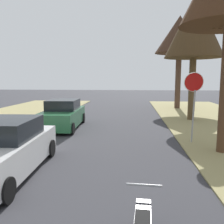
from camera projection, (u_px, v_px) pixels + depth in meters
stop_sign_far at (194, 92)px, 10.14m from camera, size 0.81×0.39×2.96m
street_tree_right_mid_b at (195, 27)px, 15.45m from camera, size 3.73×3.73×7.96m
street_tree_right_far at (180, 35)px, 21.76m from camera, size 4.33×4.33×8.26m
parked_sedan_white at (4, 149)px, 7.05m from camera, size 2.09×4.47×1.57m
parked_sedan_green at (63, 115)px, 13.75m from camera, size 2.09×4.47×1.57m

